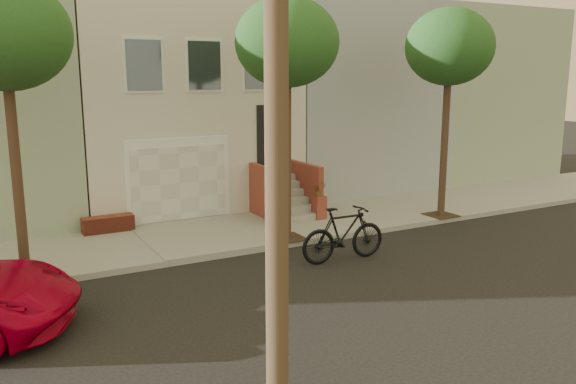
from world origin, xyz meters
TOP-DOWN VIEW (x-y plane):
  - ground at (0.00, 0.00)m, footprint 90.00×90.00m
  - sidewalk at (0.00, 5.35)m, footprint 40.00×3.70m
  - house_row at (0.00, 11.19)m, footprint 33.10×11.70m
  - tree_left at (-5.50, 3.90)m, footprint 2.70×2.57m
  - tree_mid at (1.00, 3.90)m, footprint 2.70×2.57m
  - tree_right at (6.50, 3.90)m, footprint 2.70×2.57m
  - motorcycle at (1.50, 1.93)m, footprint 2.30×0.73m

SIDE VIEW (x-z plane):
  - ground at x=0.00m, z-range 0.00..0.00m
  - sidewalk at x=0.00m, z-range 0.00..0.15m
  - motorcycle at x=1.50m, z-range 0.00..1.37m
  - house_row at x=0.00m, z-range 0.14..7.14m
  - tree_left at x=-5.50m, z-range 2.11..8.41m
  - tree_mid at x=1.00m, z-range 2.11..8.41m
  - tree_right at x=6.50m, z-range 2.11..8.41m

